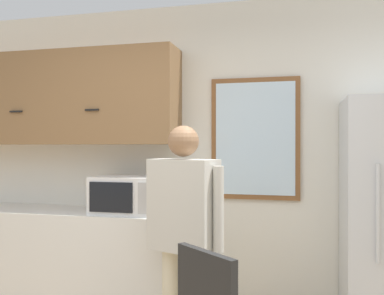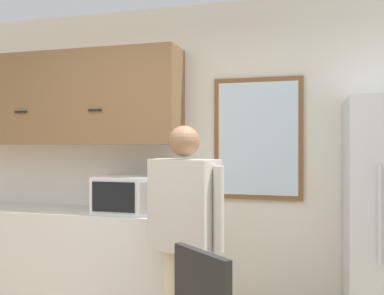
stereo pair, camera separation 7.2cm
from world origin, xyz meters
The scene contains 6 objects.
back_wall centered at (0.00, 2.10, 1.35)m, with size 6.00×0.06×2.70m.
counter centered at (-1.17, 1.80, 0.46)m, with size 2.06×0.56×0.92m.
upper_cabinets centered at (-1.17, 1.89, 1.89)m, with size 2.06×0.39×0.81m.
microwave centered at (-0.53, 1.76, 1.07)m, with size 0.52×0.40×0.30m.
person centered at (0.09, 1.29, 0.99)m, with size 0.59×0.36×1.61m.
window centered at (0.50, 2.06, 1.54)m, with size 0.74×0.05×1.02m.
Camera 1 is at (0.85, -1.53, 1.48)m, focal length 40.00 mm.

